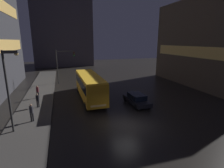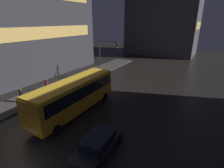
% 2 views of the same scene
% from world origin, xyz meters
% --- Properties ---
extents(ground_plane, '(120.00, 120.00, 0.00)m').
position_xyz_m(ground_plane, '(0.00, 0.00, 0.00)').
color(ground_plane, black).
extents(sidewalk_left, '(4.00, 48.00, 0.15)m').
position_xyz_m(sidewalk_left, '(-9.00, 10.00, 0.07)').
color(sidewalk_left, '#3D3A38').
rests_on(sidewalk_left, ground).
extents(building_right_block, '(10.07, 19.49, 15.03)m').
position_xyz_m(building_right_block, '(20.85, 12.12, 7.51)').
color(building_right_block, '#4C4238').
rests_on(building_right_block, ground).
extents(building_far_backdrop, '(18.07, 12.00, 24.45)m').
position_xyz_m(building_far_backdrop, '(-4.19, 47.91, 12.22)').
color(building_far_backdrop, '#423D47').
rests_on(building_far_backdrop, ground).
extents(bus_near, '(2.75, 10.53, 3.44)m').
position_xyz_m(bus_near, '(-2.07, 8.67, 2.12)').
color(bus_near, orange).
rests_on(bus_near, ground).
extents(car_taxi, '(2.13, 4.69, 1.44)m').
position_xyz_m(car_taxi, '(3.29, 4.92, 0.74)').
color(car_taxi, black).
rests_on(car_taxi, ground).
extents(pedestrian_near, '(0.46, 0.46, 1.75)m').
position_xyz_m(pedestrian_near, '(-9.04, 10.95, 1.17)').
color(pedestrian_near, black).
rests_on(pedestrian_near, sidewalk_left).
extents(pedestrian_mid, '(0.52, 0.52, 1.70)m').
position_xyz_m(pedestrian_mid, '(-8.62, 7.12, 1.16)').
color(pedestrian_mid, black).
rests_on(pedestrian_mid, sidewalk_left).
extents(pedestrian_far, '(0.37, 0.37, 1.80)m').
position_xyz_m(pedestrian_far, '(-8.76, 3.18, 1.21)').
color(pedestrian_far, black).
rests_on(pedestrian_far, sidewalk_left).
extents(traffic_light_main, '(3.43, 0.35, 6.34)m').
position_xyz_m(traffic_light_main, '(-5.19, 19.57, 4.30)').
color(traffic_light_main, '#2D2D2D').
rests_on(traffic_light_main, ground).
extents(street_lamp_sidewalk, '(1.25, 0.36, 7.07)m').
position_xyz_m(street_lamp_sidewalk, '(-9.82, 1.47, 4.89)').
color(street_lamp_sidewalk, '#2D2D2D').
rests_on(street_lamp_sidewalk, sidewalk_left).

